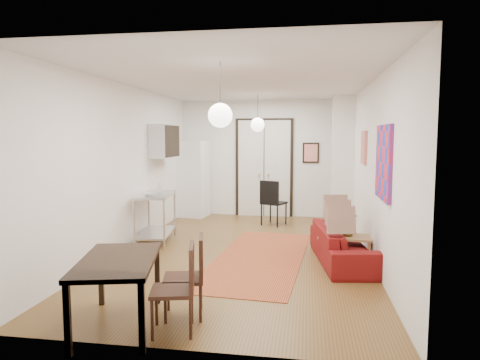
# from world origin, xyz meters

# --- Properties ---
(floor) EXTENTS (7.00, 7.00, 0.00)m
(floor) POSITION_xyz_m (0.00, 0.00, 0.00)
(floor) COLOR brown
(floor) RESTS_ON ground
(ceiling) EXTENTS (4.20, 7.00, 0.02)m
(ceiling) POSITION_xyz_m (0.00, 0.00, 2.90)
(ceiling) COLOR silver
(ceiling) RESTS_ON wall_back
(wall_back) EXTENTS (4.20, 0.02, 2.90)m
(wall_back) POSITION_xyz_m (0.00, 3.50, 1.45)
(wall_back) COLOR white
(wall_back) RESTS_ON floor
(wall_front) EXTENTS (4.20, 0.02, 2.90)m
(wall_front) POSITION_xyz_m (0.00, -3.50, 1.45)
(wall_front) COLOR white
(wall_front) RESTS_ON floor
(wall_left) EXTENTS (0.02, 7.00, 2.90)m
(wall_left) POSITION_xyz_m (-2.10, 0.00, 1.45)
(wall_left) COLOR white
(wall_left) RESTS_ON floor
(wall_right) EXTENTS (0.02, 7.00, 2.90)m
(wall_right) POSITION_xyz_m (2.10, 0.00, 1.45)
(wall_right) COLOR white
(wall_right) RESTS_ON floor
(double_doors) EXTENTS (1.44, 0.06, 2.50)m
(double_doors) POSITION_xyz_m (0.00, 3.46, 1.20)
(double_doors) COLOR silver
(double_doors) RESTS_ON wall_back
(stub_partition) EXTENTS (0.50, 0.10, 2.90)m
(stub_partition) POSITION_xyz_m (1.85, 2.55, 1.45)
(stub_partition) COLOR white
(stub_partition) RESTS_ON floor
(wall_cabinet) EXTENTS (0.35, 1.00, 0.70)m
(wall_cabinet) POSITION_xyz_m (-1.92, 1.50, 1.90)
(wall_cabinet) COLOR silver
(wall_cabinet) RESTS_ON wall_left
(painting_popart) EXTENTS (0.05, 1.00, 1.00)m
(painting_popart) POSITION_xyz_m (2.08, -1.25, 1.65)
(painting_popart) COLOR red
(painting_popart) RESTS_ON wall_right
(painting_abstract) EXTENTS (0.05, 0.50, 0.60)m
(painting_abstract) POSITION_xyz_m (2.08, 0.80, 1.80)
(painting_abstract) COLOR beige
(painting_abstract) RESTS_ON wall_right
(poster_back) EXTENTS (0.40, 0.03, 0.50)m
(poster_back) POSITION_xyz_m (1.15, 3.47, 1.60)
(poster_back) COLOR red
(poster_back) RESTS_ON wall_back
(print_left) EXTENTS (0.03, 0.44, 0.54)m
(print_left) POSITION_xyz_m (-2.07, 2.00, 1.95)
(print_left) COLOR #A37644
(print_left) RESTS_ON wall_left
(pendant_back) EXTENTS (0.30, 0.30, 0.80)m
(pendant_back) POSITION_xyz_m (0.00, 2.00, 2.25)
(pendant_back) COLOR white
(pendant_back) RESTS_ON ceiling
(pendant_front) EXTENTS (0.30, 0.30, 0.80)m
(pendant_front) POSITION_xyz_m (0.00, -2.00, 2.25)
(pendant_front) COLOR white
(pendant_front) RESTS_ON ceiling
(kilim_rug) EXTENTS (1.68, 3.79, 0.01)m
(kilim_rug) POSITION_xyz_m (0.32, -0.33, 0.00)
(kilim_rug) COLOR #B0502C
(kilim_rug) RESTS_ON floor
(sofa) EXTENTS (1.03, 2.05, 0.57)m
(sofa) POSITION_xyz_m (1.66, -0.37, 0.29)
(sofa) COLOR maroon
(sofa) RESTS_ON floor
(coffee_table) EXTENTS (0.91, 0.59, 0.38)m
(coffee_table) POSITION_xyz_m (1.70, -0.13, 0.33)
(coffee_table) COLOR #B17D53
(coffee_table) RESTS_ON floor
(potted_plant) EXTENTS (0.37, 0.33, 0.37)m
(potted_plant) POSITION_xyz_m (1.75, -0.13, 0.56)
(potted_plant) COLOR #2E6730
(potted_plant) RESTS_ON coffee_table
(kitchen_counter) EXTENTS (0.77, 1.28, 0.93)m
(kitchen_counter) POSITION_xyz_m (-1.75, 0.44, 0.60)
(kitchen_counter) COLOR silver
(kitchen_counter) RESTS_ON floor
(bowl) EXTENTS (0.28, 0.28, 0.05)m
(bowl) POSITION_xyz_m (-1.75, 0.14, 0.95)
(bowl) COLOR beige
(bowl) RESTS_ON kitchen_counter
(soap_bottle) EXTENTS (0.12, 0.11, 0.19)m
(soap_bottle) POSITION_xyz_m (-1.75, 0.69, 1.02)
(soap_bottle) COLOR #509FAE
(soap_bottle) RESTS_ON kitchen_counter
(fridge) EXTENTS (0.76, 0.76, 1.90)m
(fridge) POSITION_xyz_m (-1.75, 3.15, 0.95)
(fridge) COLOR white
(fridge) RESTS_ON floor
(dining_table) EXTENTS (1.04, 1.46, 0.73)m
(dining_table) POSITION_xyz_m (-0.87, -3.11, 0.65)
(dining_table) COLOR black
(dining_table) RESTS_ON floor
(dining_chair_near) EXTENTS (0.52, 0.65, 0.90)m
(dining_chair_near) POSITION_xyz_m (-0.27, -2.67, 0.52)
(dining_chair_near) COLOR #371B11
(dining_chair_near) RESTS_ON floor
(dining_chair_far) EXTENTS (0.52, 0.65, 0.90)m
(dining_chair_far) POSITION_xyz_m (-0.27, -3.06, 0.52)
(dining_chair_far) COLOR #371B11
(dining_chair_far) RESTS_ON floor
(black_side_chair) EXTENTS (0.62, 0.64, 1.02)m
(black_side_chair) POSITION_xyz_m (0.33, 2.48, 0.60)
(black_side_chair) COLOR black
(black_side_chair) RESTS_ON floor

